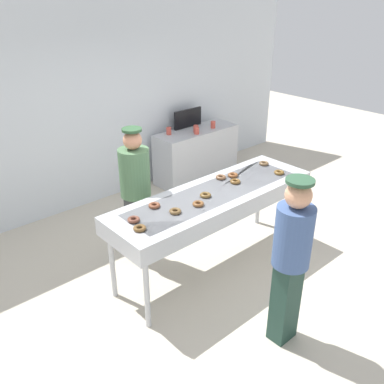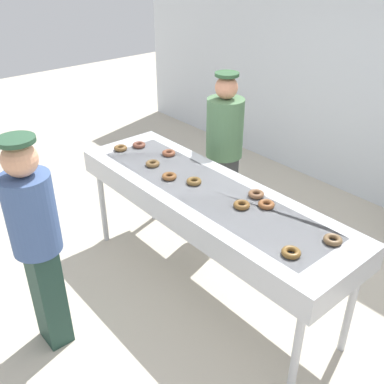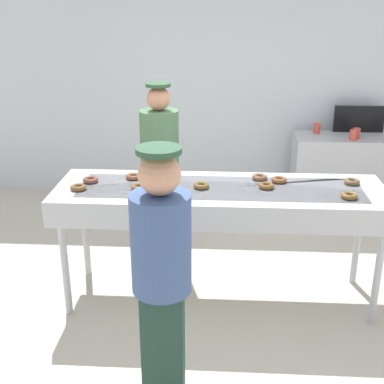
# 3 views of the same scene
# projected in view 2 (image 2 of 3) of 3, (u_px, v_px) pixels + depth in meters

# --- Properties ---
(ground_plane) EXTENTS (16.00, 16.00, 0.00)m
(ground_plane) POSITION_uv_depth(u_px,v_px,m) (206.00, 285.00, 3.94)
(ground_plane) COLOR beige
(fryer_conveyor) EXTENTS (2.57, 0.77, 0.98)m
(fryer_conveyor) POSITION_uv_depth(u_px,v_px,m) (207.00, 200.00, 3.50)
(fryer_conveyor) COLOR #B7BABF
(fryer_conveyor) RESTS_ON ground
(chocolate_donut_0) EXTENTS (0.15, 0.15, 0.04)m
(chocolate_donut_0) POSITION_uv_depth(u_px,v_px,m) (153.00, 164.00, 3.82)
(chocolate_donut_0) COLOR brown
(chocolate_donut_0) RESTS_ON fryer_conveyor
(chocolate_donut_1) EXTENTS (0.17, 0.17, 0.04)m
(chocolate_donut_1) POSITION_uv_depth(u_px,v_px,m) (333.00, 240.00, 2.85)
(chocolate_donut_1) COLOR brown
(chocolate_donut_1) RESTS_ON fryer_conveyor
(chocolate_donut_2) EXTENTS (0.17, 0.17, 0.04)m
(chocolate_donut_2) POSITION_uv_depth(u_px,v_px,m) (169.00, 176.00, 3.61)
(chocolate_donut_2) COLOR brown
(chocolate_donut_2) RESTS_ON fryer_conveyor
(chocolate_donut_3) EXTENTS (0.15, 0.15, 0.04)m
(chocolate_donut_3) POSITION_uv_depth(u_px,v_px,m) (194.00, 181.00, 3.54)
(chocolate_donut_3) COLOR brown
(chocolate_donut_3) RESTS_ON fryer_conveyor
(chocolate_donut_4) EXTENTS (0.17, 0.17, 0.04)m
(chocolate_donut_4) POSITION_uv_depth(u_px,v_px,m) (169.00, 153.00, 4.01)
(chocolate_donut_4) COLOR brown
(chocolate_donut_4) RESTS_ON fryer_conveyor
(chocolate_donut_5) EXTENTS (0.14, 0.14, 0.04)m
(chocolate_donut_5) POSITION_uv_depth(u_px,v_px,m) (139.00, 145.00, 4.17)
(chocolate_donut_5) COLOR brown
(chocolate_donut_5) RESTS_ON fryer_conveyor
(chocolate_donut_6) EXTENTS (0.13, 0.13, 0.04)m
(chocolate_donut_6) POSITION_uv_depth(u_px,v_px,m) (266.00, 204.00, 3.23)
(chocolate_donut_6) COLOR brown
(chocolate_donut_6) RESTS_ON fryer_conveyor
(chocolate_donut_7) EXTENTS (0.15, 0.15, 0.04)m
(chocolate_donut_7) POSITION_uv_depth(u_px,v_px,m) (291.00, 252.00, 2.73)
(chocolate_donut_7) COLOR brown
(chocolate_donut_7) RESTS_ON fryer_conveyor
(chocolate_donut_8) EXTENTS (0.15, 0.15, 0.04)m
(chocolate_donut_8) POSITION_uv_depth(u_px,v_px,m) (242.00, 205.00, 3.22)
(chocolate_donut_8) COLOR brown
(chocolate_donut_8) RESTS_ON fryer_conveyor
(chocolate_donut_9) EXTENTS (0.17, 0.17, 0.04)m
(chocolate_donut_9) POSITION_uv_depth(u_px,v_px,m) (256.00, 194.00, 3.36)
(chocolate_donut_9) COLOR brown
(chocolate_donut_9) RESTS_ON fryer_conveyor
(chocolate_donut_10) EXTENTS (0.15, 0.15, 0.04)m
(chocolate_donut_10) POSITION_uv_depth(u_px,v_px,m) (120.00, 148.00, 4.10)
(chocolate_donut_10) COLOR brown
(chocolate_donut_10) RESTS_ON fryer_conveyor
(worker_baker) EXTENTS (0.35, 0.35, 1.66)m
(worker_baker) POSITION_uv_depth(u_px,v_px,m) (224.00, 147.00, 4.25)
(worker_baker) COLOR #373939
(worker_baker) RESTS_ON ground
(customer_waiting) EXTENTS (0.33, 0.33, 1.66)m
(customer_waiting) POSITION_uv_depth(u_px,v_px,m) (36.00, 237.00, 2.96)
(customer_waiting) COLOR #1F3B31
(customer_waiting) RESTS_ON ground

